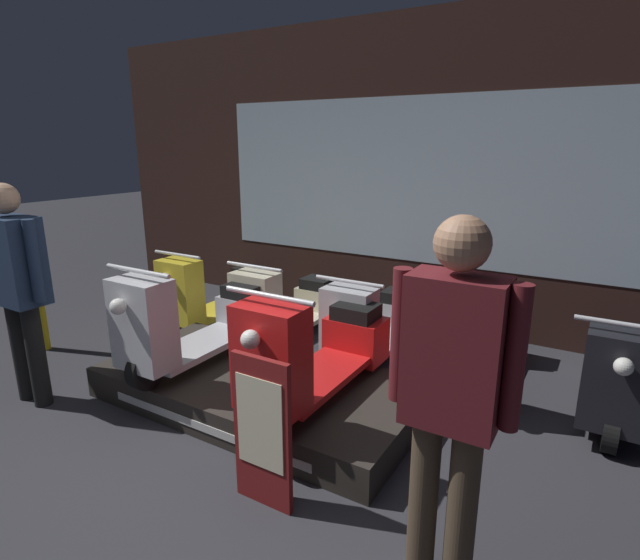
{
  "coord_description": "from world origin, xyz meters",
  "views": [
    {
      "loc": [
        1.89,
        -1.67,
        1.94
      ],
      "look_at": [
        -0.12,
        1.68,
        0.86
      ],
      "focal_mm": 28.0,
      "sensor_mm": 36.0,
      "label": 1
    }
  ],
  "objects_px": {
    "scooter_backrow_1": "(287,308)",
    "street_bollard": "(39,301)",
    "person_left_browsing": "(16,277)",
    "price_sign_board": "(262,432)",
    "scooter_backrow_2": "(374,325)",
    "scooter_display_left": "(196,323)",
    "scooter_backrow_4": "(617,374)",
    "scooter_display_right": "(315,352)",
    "scooter_backrow_3": "(481,346)",
    "scooter_backrow_0": "(215,293)",
    "person_right_browsing": "(451,387)"
  },
  "relations": [
    {
      "from": "scooter_backrow_2",
      "to": "scooter_backrow_1",
      "type": "bearing_deg",
      "value": 180.0
    },
    {
      "from": "person_right_browsing",
      "to": "price_sign_board",
      "type": "relative_size",
      "value": 1.92
    },
    {
      "from": "scooter_backrow_1",
      "to": "street_bollard",
      "type": "bearing_deg",
      "value": -142.87
    },
    {
      "from": "scooter_backrow_2",
      "to": "street_bollard",
      "type": "relative_size",
      "value": 1.54
    },
    {
      "from": "scooter_display_left",
      "to": "scooter_backrow_2",
      "type": "height_order",
      "value": "scooter_display_left"
    },
    {
      "from": "scooter_display_left",
      "to": "street_bollard",
      "type": "xyz_separation_m",
      "value": [
        -1.88,
        -0.17,
        -0.08
      ]
    },
    {
      "from": "scooter_backrow_4",
      "to": "person_left_browsing",
      "type": "height_order",
      "value": "person_left_browsing"
    },
    {
      "from": "person_left_browsing",
      "to": "street_bollard",
      "type": "xyz_separation_m",
      "value": [
        -0.91,
        0.63,
        -0.51
      ]
    },
    {
      "from": "scooter_backrow_2",
      "to": "scooter_display_right",
      "type": "bearing_deg",
      "value": -83.62
    },
    {
      "from": "scooter_backrow_0",
      "to": "scooter_backrow_1",
      "type": "relative_size",
      "value": 1.0
    },
    {
      "from": "scooter_backrow_2",
      "to": "person_left_browsing",
      "type": "distance_m",
      "value": 2.89
    },
    {
      "from": "price_sign_board",
      "to": "scooter_backrow_4",
      "type": "bearing_deg",
      "value": 51.53
    },
    {
      "from": "scooter_display_left",
      "to": "person_right_browsing",
      "type": "relative_size",
      "value": 0.9
    },
    {
      "from": "scooter_backrow_2",
      "to": "price_sign_board",
      "type": "xyz_separation_m",
      "value": [
        0.3,
        -2.05,
        0.11
      ]
    },
    {
      "from": "scooter_display_left",
      "to": "scooter_backrow_3",
      "type": "height_order",
      "value": "scooter_display_left"
    },
    {
      "from": "scooter_display_left",
      "to": "scooter_display_right",
      "type": "height_order",
      "value": "same"
    },
    {
      "from": "scooter_backrow_3",
      "to": "scooter_backrow_0",
      "type": "bearing_deg",
      "value": 180.0
    },
    {
      "from": "scooter_display_right",
      "to": "street_bollard",
      "type": "distance_m",
      "value": 2.98
    },
    {
      "from": "scooter_backrow_4",
      "to": "scooter_backrow_3",
      "type": "bearing_deg",
      "value": 180.0
    },
    {
      "from": "price_sign_board",
      "to": "street_bollard",
      "type": "xyz_separation_m",
      "value": [
        -3.13,
        0.63,
        0.05
      ]
    },
    {
      "from": "scooter_backrow_0",
      "to": "person_right_browsing",
      "type": "distance_m",
      "value": 3.86
    },
    {
      "from": "scooter_backrow_2",
      "to": "scooter_backrow_4",
      "type": "bearing_deg",
      "value": 0.0
    },
    {
      "from": "scooter_backrow_0",
      "to": "scooter_backrow_2",
      "type": "relative_size",
      "value": 1.0
    },
    {
      "from": "street_bollard",
      "to": "scooter_display_left",
      "type": "bearing_deg",
      "value": 5.06
    },
    {
      "from": "scooter_display_left",
      "to": "scooter_display_right",
      "type": "relative_size",
      "value": 1.0
    },
    {
      "from": "scooter_backrow_0",
      "to": "street_bollard",
      "type": "distance_m",
      "value": 1.69
    },
    {
      "from": "scooter_display_left",
      "to": "scooter_display_right",
      "type": "xyz_separation_m",
      "value": [
        1.1,
        0.0,
        0.0
      ]
    },
    {
      "from": "scooter_backrow_1",
      "to": "scooter_backrow_3",
      "type": "xyz_separation_m",
      "value": [
        1.93,
        0.0,
        0.0
      ]
    },
    {
      "from": "scooter_display_right",
      "to": "scooter_backrow_1",
      "type": "bearing_deg",
      "value": 131.37
    },
    {
      "from": "scooter_display_left",
      "to": "price_sign_board",
      "type": "relative_size",
      "value": 1.73
    },
    {
      "from": "scooter_backrow_0",
      "to": "price_sign_board",
      "type": "distance_m",
      "value": 3.03
    },
    {
      "from": "street_bollard",
      "to": "scooter_display_right",
      "type": "bearing_deg",
      "value": 3.19
    },
    {
      "from": "scooter_display_right",
      "to": "scooter_backrow_3",
      "type": "bearing_deg",
      "value": 56.69
    },
    {
      "from": "scooter_backrow_4",
      "to": "price_sign_board",
      "type": "distance_m",
      "value": 2.62
    },
    {
      "from": "scooter_backrow_2",
      "to": "street_bollard",
      "type": "height_order",
      "value": "street_bollard"
    },
    {
      "from": "scooter_display_left",
      "to": "scooter_backrow_2",
      "type": "distance_m",
      "value": 1.6
    },
    {
      "from": "price_sign_board",
      "to": "scooter_backrow_2",
      "type": "bearing_deg",
      "value": 98.21
    },
    {
      "from": "scooter_backrow_4",
      "to": "person_left_browsing",
      "type": "distance_m",
      "value": 4.41
    },
    {
      "from": "person_left_browsing",
      "to": "scooter_display_left",
      "type": "bearing_deg",
      "value": 39.63
    },
    {
      "from": "scooter_backrow_3",
      "to": "price_sign_board",
      "type": "height_order",
      "value": "scooter_backrow_3"
    },
    {
      "from": "person_left_browsing",
      "to": "price_sign_board",
      "type": "relative_size",
      "value": 1.91
    },
    {
      "from": "scooter_display_left",
      "to": "scooter_display_right",
      "type": "bearing_deg",
      "value": 0.0
    },
    {
      "from": "scooter_display_left",
      "to": "scooter_backrow_3",
      "type": "bearing_deg",
      "value": 33.06
    },
    {
      "from": "scooter_backrow_1",
      "to": "scooter_backrow_4",
      "type": "distance_m",
      "value": 2.89
    },
    {
      "from": "scooter_backrow_1",
      "to": "person_left_browsing",
      "type": "height_order",
      "value": "person_left_browsing"
    },
    {
      "from": "scooter_backrow_4",
      "to": "scooter_backrow_2",
      "type": "bearing_deg",
      "value": 180.0
    },
    {
      "from": "scooter_display_right",
      "to": "scooter_backrow_1",
      "type": "xyz_separation_m",
      "value": [
        -1.1,
        1.25,
        -0.24
      ]
    },
    {
      "from": "person_right_browsing",
      "to": "street_bollard",
      "type": "xyz_separation_m",
      "value": [
        -4.12,
        0.63,
        -0.49
      ]
    },
    {
      "from": "scooter_backrow_4",
      "to": "scooter_backrow_0",
      "type": "bearing_deg",
      "value": 180.0
    },
    {
      "from": "scooter_backrow_0",
      "to": "scooter_display_right",
      "type": "bearing_deg",
      "value": -31.23
    }
  ]
}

